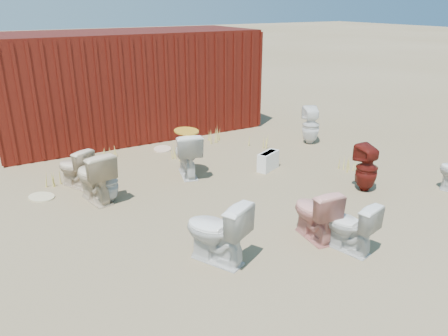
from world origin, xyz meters
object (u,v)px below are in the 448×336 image
toilet_front_pink (315,213)px  toilet_back_yellowlid (187,154)px  toilet_front_a (216,231)px  toilet_back_e (311,125)px  toilet_front_maroon (367,168)px  toilet_back_a (109,182)px  shipping_container (128,83)px  loose_tank (268,161)px  toilet_back_beige_left (75,168)px  toilet_front_c (350,226)px  toilet_back_beige_right (94,176)px

toilet_front_pink → toilet_back_yellowlid: (-0.49, 2.95, 0.04)m
toilet_front_a → toilet_back_e: 5.26m
toilet_front_pink → toilet_back_yellowlid: size_ratio=0.89×
toilet_front_maroon → toilet_back_a: bearing=-21.8°
shipping_container → toilet_back_yellowlid: shipping_container is taller
toilet_back_e → loose_tank: size_ratio=1.68×
toilet_front_maroon → toilet_back_beige_left: (-4.24, 2.64, -0.05)m
toilet_front_maroon → loose_tank: bearing=-59.8°
loose_tank → toilet_back_beige_left: bearing=139.4°
toilet_front_a → toilet_front_c: bearing=131.2°
toilet_front_a → toilet_back_e: toilet_back_e is taller
shipping_container → toilet_front_a: 6.25m
toilet_front_c → toilet_back_yellowlid: size_ratio=0.84×
toilet_front_c → loose_tank: bearing=-119.5°
toilet_back_yellowlid → toilet_front_maroon: bearing=151.9°
toilet_front_a → toilet_back_a: size_ratio=1.25×
shipping_container → toilet_front_c: size_ratio=8.51×
toilet_back_beige_right → toilet_back_e: size_ratio=1.01×
toilet_front_a → toilet_back_e: bearing=-170.4°
shipping_container → toilet_back_beige_left: bearing=-124.7°
shipping_container → toilet_back_beige_right: shipping_container is taller
toilet_front_maroon → toilet_back_e: toilet_back_e is taller
toilet_back_a → toilet_back_e: 4.91m
shipping_container → loose_tank: 4.23m
toilet_front_c → loose_tank: (0.80, 2.90, -0.18)m
toilet_back_yellowlid → loose_tank: size_ratio=1.68×
toilet_front_maroon → toilet_back_beige_right: size_ratio=0.95×
loose_tank → toilet_front_c: bearing=-129.3°
toilet_back_a → loose_tank: (3.05, -0.11, -0.16)m
toilet_back_beige_left → shipping_container: bearing=-151.2°
toilet_front_maroon → toilet_front_pink: bearing=25.7°
toilet_back_beige_right → toilet_front_pink: bearing=119.6°
toilet_front_pink → toilet_back_a: toilet_front_pink is taller
shipping_container → loose_tank: size_ratio=12.00×
loose_tank → toilet_front_maroon: bearing=-86.1°
toilet_back_a → toilet_front_pink: bearing=128.9°
toilet_back_e → loose_tank: bearing=51.0°
toilet_back_e → toilet_back_beige_right: bearing=31.8°
toilet_front_maroon → toilet_front_a: bearing=13.3°
shipping_container → toilet_back_a: shipping_container is taller
toilet_front_pink → toilet_front_maroon: (1.83, 0.79, 0.03)m
toilet_back_yellowlid → toilet_front_a: bearing=86.1°
toilet_front_c → toilet_back_a: (-2.25, 3.01, -0.02)m
shipping_container → loose_tank: (1.41, -3.85, -1.02)m
toilet_back_e → loose_tank: toilet_back_e is taller
toilet_back_a → toilet_back_yellowlid: (1.59, 0.41, 0.09)m
toilet_front_c → toilet_front_maroon: size_ratio=0.87×
toilet_back_beige_left → toilet_back_e: 5.18m
toilet_front_maroon → toilet_back_a: 4.28m
toilet_front_a → toilet_front_maroon: 3.32m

